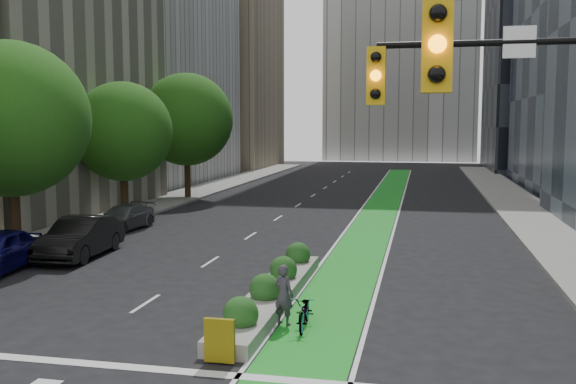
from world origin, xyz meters
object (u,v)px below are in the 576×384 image
at_px(median_planter, 273,289).
at_px(parked_car_left_mid, 80,237).
at_px(parked_car_left_far, 123,218).
at_px(bicycle, 305,311).
at_px(cyclist, 284,295).

height_order(median_planter, parked_car_left_mid, parked_car_left_mid).
bearing_deg(parked_car_left_mid, parked_car_left_far, 98.15).
bearing_deg(bicycle, cyclist, 162.54).
relative_size(cyclist, parked_car_left_mid, 0.33).
xyz_separation_m(median_planter, parked_car_left_far, (-10.53, 11.40, 0.26)).
bearing_deg(bicycle, parked_car_left_far, 127.47).
relative_size(parked_car_left_mid, parked_car_left_far, 1.15).
bearing_deg(bicycle, parked_car_left_mid, 142.69).
xyz_separation_m(median_planter, cyclist, (0.80, -2.15, 0.45)).
distance_m(parked_car_left_mid, parked_car_left_far, 6.84).
relative_size(median_planter, bicycle, 5.88).
height_order(median_planter, cyclist, cyclist).
bearing_deg(median_planter, parked_car_left_mid, 152.64).
xyz_separation_m(bicycle, cyclist, (-0.60, 0.15, 0.37)).
bearing_deg(cyclist, median_planter, -44.70).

